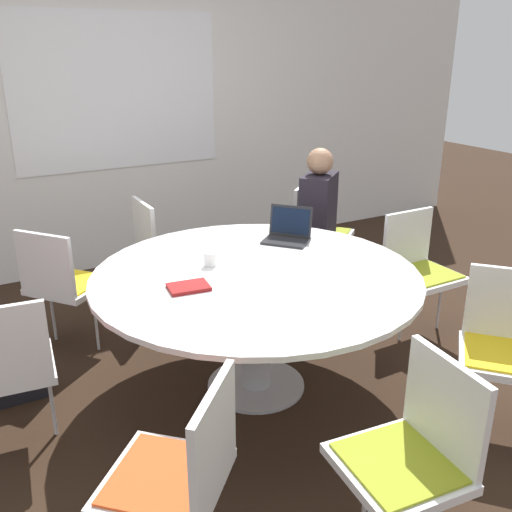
{
  "coord_description": "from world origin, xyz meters",
  "views": [
    {
      "loc": [
        -1.45,
        -2.57,
        1.94
      ],
      "look_at": [
        0.0,
        0.0,
        0.84
      ],
      "focal_mm": 40.0,
      "sensor_mm": 36.0,
      "label": 1
    }
  ],
  "objects_px": {
    "chair_1": "(162,244)",
    "coffee_cup": "(210,259)",
    "chair_5": "(414,447)",
    "chair_0": "(316,227)",
    "spiral_notebook": "(189,287)",
    "chair_2": "(62,279)",
    "chair_7": "(418,264)",
    "chair_3": "(5,363)",
    "handbag": "(12,378)",
    "person_0": "(320,213)",
    "chair_4": "(181,468)",
    "chair_6": "(506,340)",
    "laptop": "(288,232)"
  },
  "relations": [
    {
      "from": "chair_2",
      "to": "person_0",
      "type": "bearing_deg",
      "value": 48.42
    },
    {
      "from": "chair_6",
      "to": "laptop",
      "type": "distance_m",
      "value": 1.45
    },
    {
      "from": "chair_3",
      "to": "person_0",
      "type": "xyz_separation_m",
      "value": [
        2.4,
        0.81,
        0.19
      ]
    },
    {
      "from": "chair_1",
      "to": "spiral_notebook",
      "type": "xyz_separation_m",
      "value": [
        -0.34,
        -1.35,
        0.23
      ]
    },
    {
      "from": "handbag",
      "to": "spiral_notebook",
      "type": "bearing_deg",
      "value": -34.33
    },
    {
      "from": "chair_5",
      "to": "chair_7",
      "type": "distance_m",
      "value": 1.98
    },
    {
      "from": "laptop",
      "to": "handbag",
      "type": "relative_size",
      "value": 1.0
    },
    {
      "from": "chair_5",
      "to": "coffee_cup",
      "type": "bearing_deg",
      "value": 9.77
    },
    {
      "from": "chair_0",
      "to": "spiral_notebook",
      "type": "xyz_separation_m",
      "value": [
        -1.62,
        -1.13,
        0.23
      ]
    },
    {
      "from": "chair_7",
      "to": "chair_4",
      "type": "bearing_deg",
      "value": 25.81
    },
    {
      "from": "chair_1",
      "to": "chair_3",
      "type": "bearing_deg",
      "value": -45.29
    },
    {
      "from": "coffee_cup",
      "to": "person_0",
      "type": "bearing_deg",
      "value": 27.97
    },
    {
      "from": "chair_3",
      "to": "coffee_cup",
      "type": "distance_m",
      "value": 1.19
    },
    {
      "from": "chair_2",
      "to": "spiral_notebook",
      "type": "xyz_separation_m",
      "value": [
        0.46,
        -1.03,
        0.23
      ]
    },
    {
      "from": "chair_0",
      "to": "handbag",
      "type": "height_order",
      "value": "chair_0"
    },
    {
      "from": "coffee_cup",
      "to": "spiral_notebook",
      "type": "bearing_deg",
      "value": -134.15
    },
    {
      "from": "chair_3",
      "to": "person_0",
      "type": "height_order",
      "value": "person_0"
    },
    {
      "from": "chair_7",
      "to": "chair_1",
      "type": "bearing_deg",
      "value": -42.13
    },
    {
      "from": "chair_1",
      "to": "handbag",
      "type": "relative_size",
      "value": 2.39
    },
    {
      "from": "chair_1",
      "to": "chair_2",
      "type": "distance_m",
      "value": 0.87
    },
    {
      "from": "chair_6",
      "to": "laptop",
      "type": "xyz_separation_m",
      "value": [
        -0.48,
        1.33,
        0.28
      ]
    },
    {
      "from": "chair_1",
      "to": "chair_6",
      "type": "relative_size",
      "value": 1.0
    },
    {
      "from": "chair_6",
      "to": "spiral_notebook",
      "type": "distance_m",
      "value": 1.66
    },
    {
      "from": "chair_0",
      "to": "chair_7",
      "type": "xyz_separation_m",
      "value": [
        0.13,
        -1.03,
        0.0
      ]
    },
    {
      "from": "spiral_notebook",
      "to": "coffee_cup",
      "type": "distance_m",
      "value": 0.35
    },
    {
      "from": "spiral_notebook",
      "to": "chair_3",
      "type": "bearing_deg",
      "value": 173.89
    },
    {
      "from": "chair_3",
      "to": "spiral_notebook",
      "type": "relative_size",
      "value": 3.77
    },
    {
      "from": "chair_4",
      "to": "coffee_cup",
      "type": "bearing_deg",
      "value": 14.36
    },
    {
      "from": "chair_2",
      "to": "coffee_cup",
      "type": "distance_m",
      "value": 1.08
    },
    {
      "from": "chair_5",
      "to": "laptop",
      "type": "bearing_deg",
      "value": -11.18
    },
    {
      "from": "person_0",
      "to": "chair_6",
      "type": "bearing_deg",
      "value": 45.58
    },
    {
      "from": "chair_1",
      "to": "chair_2",
      "type": "xyz_separation_m",
      "value": [
        -0.8,
        -0.33,
        0.0
      ]
    },
    {
      "from": "chair_7",
      "to": "chair_6",
      "type": "bearing_deg",
      "value": 68.71
    },
    {
      "from": "laptop",
      "to": "handbag",
      "type": "height_order",
      "value": "laptop"
    },
    {
      "from": "chair_0",
      "to": "spiral_notebook",
      "type": "distance_m",
      "value": 1.98
    },
    {
      "from": "chair_5",
      "to": "coffee_cup",
      "type": "distance_m",
      "value": 1.58
    },
    {
      "from": "chair_3",
      "to": "coffee_cup",
      "type": "relative_size",
      "value": 10.48
    },
    {
      "from": "chair_7",
      "to": "coffee_cup",
      "type": "bearing_deg",
      "value": -6.07
    },
    {
      "from": "chair_2",
      "to": "chair_5",
      "type": "xyz_separation_m",
      "value": [
        0.81,
        -2.34,
        0.0
      ]
    },
    {
      "from": "chair_0",
      "to": "chair_1",
      "type": "xyz_separation_m",
      "value": [
        -1.27,
        0.22,
        0.0
      ]
    },
    {
      "from": "chair_5",
      "to": "coffee_cup",
      "type": "relative_size",
      "value": 10.48
    },
    {
      "from": "chair_4",
      "to": "chair_1",
      "type": "bearing_deg",
      "value": 24.97
    },
    {
      "from": "chair_3",
      "to": "coffee_cup",
      "type": "bearing_deg",
      "value": 13.62
    },
    {
      "from": "chair_0",
      "to": "chair_6",
      "type": "relative_size",
      "value": 1.0
    },
    {
      "from": "chair_4",
      "to": "person_0",
      "type": "xyz_separation_m",
      "value": [
        1.94,
        1.89,
        0.19
      ]
    },
    {
      "from": "chair_1",
      "to": "coffee_cup",
      "type": "relative_size",
      "value": 10.48
    },
    {
      "from": "chair_0",
      "to": "chair_5",
      "type": "distance_m",
      "value": 2.75
    },
    {
      "from": "chair_0",
      "to": "person_0",
      "type": "distance_m",
      "value": 0.32
    },
    {
      "from": "chair_2",
      "to": "chair_7",
      "type": "height_order",
      "value": "same"
    },
    {
      "from": "chair_0",
      "to": "chair_5",
      "type": "bearing_deg",
      "value": 22.22
    }
  ]
}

